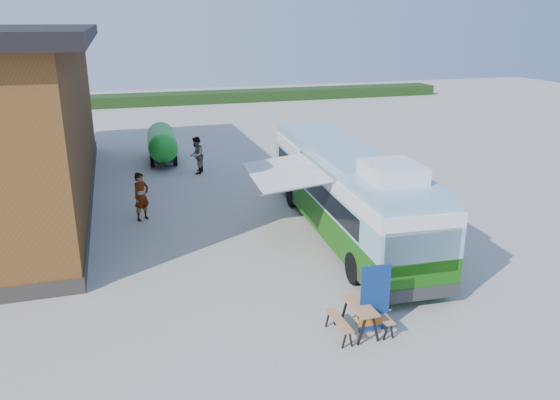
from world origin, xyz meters
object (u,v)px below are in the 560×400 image
object	(u,v)px
banner	(375,305)
person_b	(196,155)
picnic_table	(360,312)
bus	(347,189)
person_a	(141,196)
slurry_tanker	(162,142)

from	to	relation	value
banner	person_b	distance (m)	16.88
banner	picnic_table	distance (m)	0.43
bus	banner	world-z (taller)	bus
bus	person_a	xyz separation A→B (m)	(-7.29, 3.82, -0.78)
picnic_table	person_b	bearing A→B (deg)	94.14
person_a	person_b	bearing A→B (deg)	27.56
banner	person_a	world-z (taller)	person_a
bus	banner	bearing A→B (deg)	-103.95
slurry_tanker	bus	bearing A→B (deg)	-63.84
slurry_tanker	picnic_table	bearing A→B (deg)	-77.63
bus	banner	xyz separation A→B (m)	(-2.02, -6.54, -1.00)
picnic_table	person_a	bearing A→B (deg)	113.65
person_b	slurry_tanker	world-z (taller)	slurry_tanker
picnic_table	slurry_tanker	bearing A→B (deg)	97.54
person_b	slurry_tanker	xyz separation A→B (m)	(-1.50, 3.01, 0.16)
banner	person_b	size ratio (longest dim) A/B	0.96
banner	slurry_tanker	size ratio (longest dim) A/B	0.35
banner	person_b	xyz separation A→B (m)	(-2.09, 16.75, 0.21)
person_b	slurry_tanker	bearing A→B (deg)	-132.60
picnic_table	person_b	size ratio (longest dim) A/B	0.74
bus	person_b	size ratio (longest dim) A/B	6.20
person_b	slurry_tanker	size ratio (longest dim) A/B	0.36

